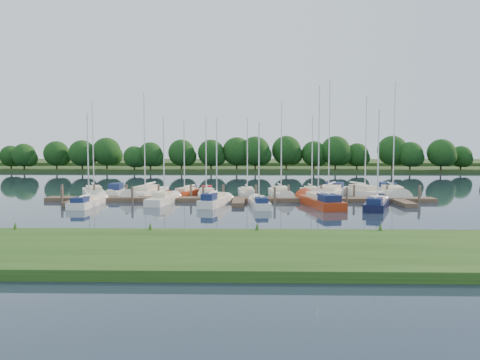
{
  "coord_description": "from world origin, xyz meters",
  "views": [
    {
      "loc": [
        1.2,
        -40.03,
        5.67
      ],
      "look_at": [
        0.08,
        8.0,
        2.2
      ],
      "focal_mm": 35.0,
      "sensor_mm": 36.0,
      "label": 1
    }
  ],
  "objects_px": {
    "motorboat": "(116,192)",
    "sailboat_s_2": "(215,202)",
    "sailboat_n_0": "(94,194)",
    "sailboat_n_5": "(247,193)",
    "dock": "(239,200)"
  },
  "relations": [
    {
      "from": "motorboat",
      "to": "sailboat_s_2",
      "type": "height_order",
      "value": "sailboat_s_2"
    },
    {
      "from": "sailboat_n_5",
      "to": "sailboat_s_2",
      "type": "height_order",
      "value": "sailboat_n_5"
    },
    {
      "from": "dock",
      "to": "sailboat_s_2",
      "type": "height_order",
      "value": "sailboat_s_2"
    },
    {
      "from": "sailboat_s_2",
      "to": "dock",
      "type": "bearing_deg",
      "value": 67.53
    },
    {
      "from": "sailboat_n_0",
      "to": "sailboat_n_5",
      "type": "height_order",
      "value": "sailboat_n_0"
    },
    {
      "from": "sailboat_n_0",
      "to": "sailboat_s_2",
      "type": "bearing_deg",
      "value": 129.52
    },
    {
      "from": "sailboat_n_0",
      "to": "dock",
      "type": "bearing_deg",
      "value": 141.71
    },
    {
      "from": "sailboat_n_5",
      "to": "sailboat_s_2",
      "type": "xyz_separation_m",
      "value": [
        -2.97,
        -9.14,
        0.08
      ]
    },
    {
      "from": "sailboat_n_0",
      "to": "motorboat",
      "type": "bearing_deg",
      "value": -152.37
    },
    {
      "from": "sailboat_n_5",
      "to": "dock",
      "type": "bearing_deg",
      "value": 77.77
    },
    {
      "from": "motorboat",
      "to": "sailboat_n_0",
      "type": "bearing_deg",
      "value": 46.66
    },
    {
      "from": "sailboat_n_0",
      "to": "sailboat_n_5",
      "type": "bearing_deg",
      "value": 162.76
    },
    {
      "from": "sailboat_n_0",
      "to": "sailboat_s_2",
      "type": "relative_size",
      "value": 1.26
    },
    {
      "from": "dock",
      "to": "sailboat_n_5",
      "type": "xyz_separation_m",
      "value": [
        0.78,
        6.23,
        0.07
      ]
    },
    {
      "from": "motorboat",
      "to": "sailboat_s_2",
      "type": "distance_m",
      "value": 15.71
    }
  ]
}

